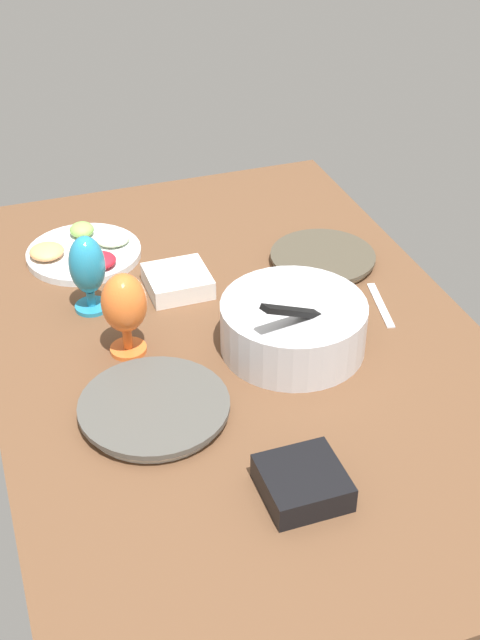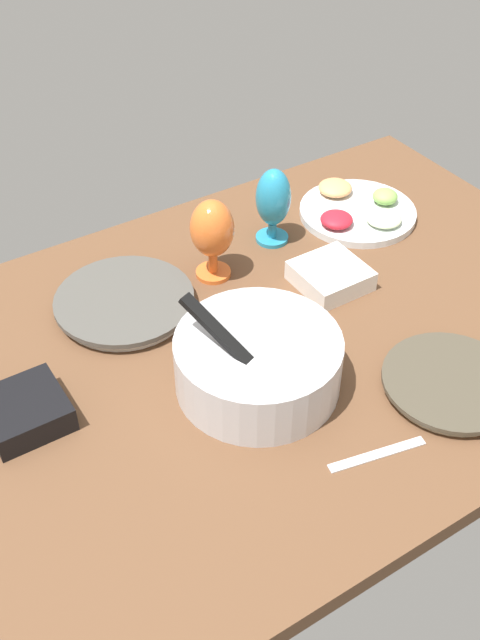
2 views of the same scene
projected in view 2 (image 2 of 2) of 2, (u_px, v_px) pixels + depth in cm
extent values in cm
cube|color=brown|center=(255.00, 348.00, 150.75)|extent=(160.00, 104.00, 4.00)
cylinder|color=beige|center=(450.00, 385.00, 139.14)|extent=(23.68, 23.68, 1.52)
cylinder|color=#494233|center=(452.00, 381.00, 138.34)|extent=(25.74, 25.74, 0.91)
cylinder|color=silver|center=(125.00, 305.00, 156.37)|extent=(26.77, 26.77, 1.85)
cylinder|color=#4E4C47|center=(124.00, 299.00, 155.40)|extent=(29.10, 29.10, 1.11)
cylinder|color=silver|center=(258.00, 363.00, 136.89)|extent=(30.62, 30.62, 10.94)
cylinder|color=white|center=(258.00, 350.00, 134.73)|extent=(27.56, 27.56, 1.97)
cube|color=black|center=(233.00, 346.00, 130.24)|extent=(10.06, 21.62, 12.56)
cylinder|color=silver|center=(358.00, 212.00, 182.84)|extent=(28.25, 28.25, 1.80)
ellipsoid|color=red|center=(337.00, 220.00, 176.21)|extent=(7.68, 7.68, 2.94)
ellipsoid|color=beige|center=(384.00, 218.00, 177.10)|extent=(8.42, 8.42, 2.35)
ellipsoid|color=#8CC659|center=(385.00, 196.00, 183.35)|extent=(6.10, 6.10, 3.49)
ellipsoid|color=#F2A566|center=(335.00, 188.00, 186.86)|extent=(8.38, 8.38, 3.00)
cylinder|color=orange|center=(213.00, 273.00, 165.36)|extent=(7.74, 7.74, 1.00)
cylinder|color=orange|center=(213.00, 262.00, 163.48)|extent=(2.00, 2.00, 4.69)
ellipsoid|color=orange|center=(212.00, 228.00, 157.63)|extent=(9.45, 9.45, 13.09)
cylinder|color=teal|center=(272.00, 238.00, 175.39)|extent=(7.63, 7.63, 1.00)
cylinder|color=teal|center=(272.00, 230.00, 173.88)|extent=(2.00, 2.00, 3.59)
ellipsoid|color=teal|center=(273.00, 197.00, 168.13)|extent=(8.03, 8.03, 13.88)
cube|color=white|center=(330.00, 276.00, 161.63)|extent=(14.19, 14.19, 4.52)
cube|color=#F9E072|center=(331.00, 270.00, 160.68)|extent=(11.64, 11.64, 1.44)
cube|color=black|center=(25.00, 411.00, 132.03)|extent=(13.93, 13.93, 5.03)
cube|color=tan|center=(24.00, 405.00, 130.97)|extent=(11.42, 11.42, 1.61)
cube|color=silver|center=(377.00, 454.00, 127.62)|extent=(17.98, 5.47, 0.60)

